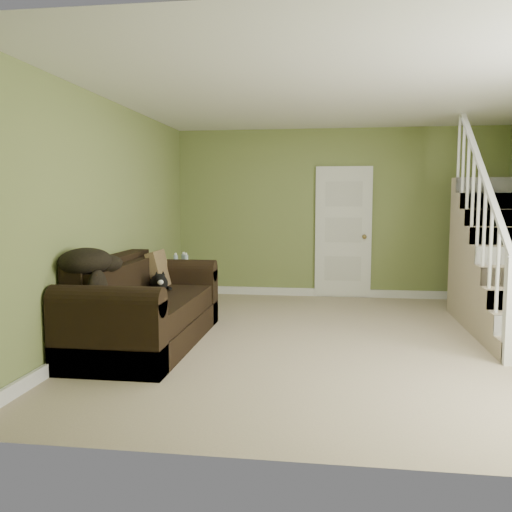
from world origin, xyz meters
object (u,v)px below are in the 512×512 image
(sofa, at_px, (143,311))
(side_table, at_px, (182,288))
(cat, at_px, (158,283))
(banana, at_px, (151,299))

(sofa, height_order, side_table, sofa)
(cat, height_order, banana, cat)
(sofa, xyz_separation_m, side_table, (-0.12, 1.90, -0.06))
(banana, bearing_deg, cat, 57.94)
(side_table, bearing_deg, cat, -83.90)
(cat, relative_size, banana, 2.60)
(side_table, height_order, cat, side_table)
(sofa, relative_size, side_table, 2.98)
(side_table, bearing_deg, banana, -82.47)
(sofa, distance_m, cat, 0.44)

